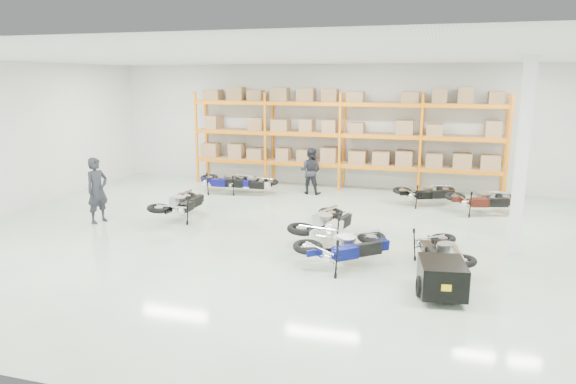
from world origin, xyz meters
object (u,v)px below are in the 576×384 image
(person_left, at_px, (97,190))
(moto_touring_right, at_px, (442,245))
(moto_back_c, at_px, (426,189))
(moto_silver_left, at_px, (326,218))
(moto_black_far_left, at_px, (180,199))
(moto_back_a, at_px, (227,177))
(moto_back_d, at_px, (483,196))
(person_back, at_px, (310,171))
(moto_blue_centre, at_px, (346,241))
(moto_back_b, at_px, (250,180))
(trailer, at_px, (442,277))

(person_left, bearing_deg, moto_touring_right, -80.27)
(moto_back_c, relative_size, person_left, 0.94)
(moto_back_c, bearing_deg, moto_silver_left, 131.52)
(moto_silver_left, bearing_deg, moto_black_far_left, 1.42)
(person_left, bearing_deg, moto_back_a, -8.01)
(moto_black_far_left, relative_size, person_left, 1.02)
(moto_back_a, xyz_separation_m, moto_back_d, (8.50, -0.47, -0.01))
(moto_touring_right, height_order, person_back, person_back)
(moto_black_far_left, distance_m, moto_back_d, 9.01)
(moto_black_far_left, relative_size, moto_back_a, 1.01)
(moto_blue_centre, distance_m, moto_back_c, 6.38)
(moto_back_b, bearing_deg, moto_black_far_left, 165.76)
(moto_back_d, xyz_separation_m, person_back, (-5.64, 1.22, 0.26))
(moto_black_far_left, bearing_deg, moto_silver_left, 170.12)
(moto_back_a, relative_size, moto_back_b, 1.14)
(moto_touring_right, relative_size, moto_back_a, 0.92)
(moto_silver_left, bearing_deg, moto_touring_right, 171.13)
(trailer, xyz_separation_m, moto_back_d, (1.20, 6.70, 0.14))
(moto_back_a, xyz_separation_m, person_back, (2.86, 0.75, 0.24))
(moto_touring_right, height_order, trailer, moto_touring_right)
(moto_black_far_left, height_order, moto_touring_right, moto_black_far_left)
(person_left, bearing_deg, moto_silver_left, -73.29)
(moto_silver_left, height_order, person_left, person_left)
(moto_blue_centre, distance_m, moto_back_d, 6.40)
(moto_back_a, bearing_deg, moto_touring_right, -128.48)
(moto_blue_centre, distance_m, trailer, 2.31)
(trailer, xyz_separation_m, moto_back_c, (-0.46, 7.34, 0.12))
(moto_back_d, xyz_separation_m, person_left, (-10.53, -4.03, 0.37))
(moto_black_far_left, distance_m, moto_back_c, 7.75)
(moto_back_d, bearing_deg, person_back, 64.39)
(moto_silver_left, relative_size, person_left, 1.09)
(person_back, bearing_deg, moto_blue_centre, 114.54)
(moto_back_d, relative_size, person_left, 0.99)
(trailer, distance_m, moto_back_c, 7.36)
(moto_touring_right, distance_m, moto_back_a, 9.18)
(moto_touring_right, relative_size, moto_back_d, 0.94)
(moto_blue_centre, relative_size, moto_back_c, 1.10)
(moto_silver_left, distance_m, moto_back_b, 5.86)
(moto_back_b, bearing_deg, moto_silver_left, -142.33)
(moto_blue_centre, bearing_deg, person_back, -20.69)
(moto_black_far_left, bearing_deg, trailer, 155.21)
(moto_back_d, bearing_deg, moto_silver_left, 121.75)
(person_back, bearing_deg, moto_back_c, 176.31)
(moto_touring_right, distance_m, trailer, 1.60)
(moto_silver_left, relative_size, moto_back_a, 1.08)
(moto_silver_left, distance_m, person_left, 6.57)
(moto_back_c, bearing_deg, moto_back_d, -133.04)
(moto_touring_right, relative_size, moto_back_c, 0.99)
(trailer, xyz_separation_m, moto_back_b, (-6.47, 7.26, 0.09))
(moto_back_a, relative_size, moto_back_d, 1.03)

